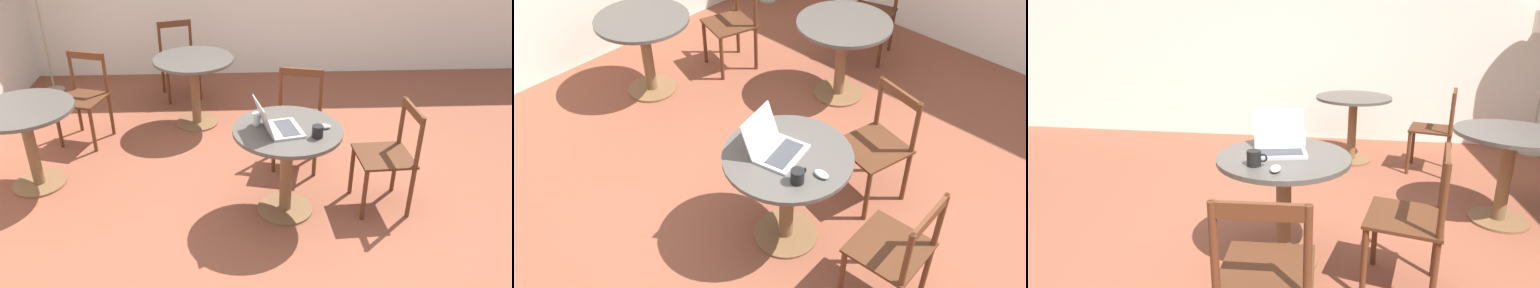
# 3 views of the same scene
# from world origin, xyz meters

# --- Properties ---
(ground_plane) EXTENTS (16.00, 16.00, 0.00)m
(ground_plane) POSITION_xyz_m (0.00, 0.00, 0.00)
(ground_plane) COLOR brown
(cafe_table_near) EXTENTS (0.83, 0.83, 0.75)m
(cafe_table_near) POSITION_xyz_m (0.05, 0.18, 0.56)
(cafe_table_near) COLOR brown
(cafe_table_near) RESTS_ON ground_plane
(cafe_table_mid) EXTENTS (0.83, 0.83, 0.75)m
(cafe_table_mid) POSITION_xyz_m (1.68, 0.99, 0.56)
(cafe_table_mid) COLOR brown
(cafe_table_mid) RESTS_ON ground_plane
(cafe_table_far) EXTENTS (0.83, 0.83, 0.75)m
(cafe_table_far) POSITION_xyz_m (0.52, 2.32, 0.56)
(cafe_table_far) COLOR brown
(cafe_table_far) RESTS_ON ground_plane
(chair_near_front) EXTENTS (0.44, 0.44, 0.88)m
(chair_near_front) POSITION_xyz_m (0.09, -0.64, 0.46)
(chair_near_front) COLOR #562D19
(chair_near_front) RESTS_ON ground_plane
(chair_near_right) EXTENTS (0.51, 0.51, 0.88)m
(chair_near_right) POSITION_xyz_m (0.82, -0.00, 0.46)
(chair_near_right) COLOR #562D19
(chair_near_right) RESTS_ON ground_plane
(chair_mid_right) EXTENTS (0.53, 0.53, 0.88)m
(chair_mid_right) POSITION_xyz_m (2.48, 1.23, 0.46)
(chair_mid_right) COLOR #562D19
(chair_mid_right) RESTS_ON ground_plane
(chair_far_right) EXTENTS (0.52, 0.52, 0.88)m
(chair_far_right) POSITION_xyz_m (1.37, 2.08, 0.46)
(chair_far_right) COLOR #562D19
(chair_far_right) RESTS_ON ground_plane
(laptop) EXTENTS (0.38, 0.38, 0.25)m
(laptop) POSITION_xyz_m (0.01, 0.26, 0.80)
(laptop) COLOR #B7B7BC
(laptop) RESTS_ON cafe_table_near
(mouse) EXTENTS (0.06, 0.10, 0.03)m
(mouse) POSITION_xyz_m (0.04, -0.09, 0.76)
(mouse) COLOR #B7B7BC
(mouse) RESTS_ON cafe_table_near
(mug) EXTENTS (0.12, 0.08, 0.09)m
(mug) POSITION_xyz_m (-0.09, -0.02, 0.79)
(mug) COLOR black
(mug) RESTS_ON cafe_table_near
(drinking_glass) EXTENTS (0.06, 0.06, 0.09)m
(drinking_glass) POSITION_xyz_m (0.13, 0.41, 0.79)
(drinking_glass) COLOR silver
(drinking_glass) RESTS_ON cafe_table_near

